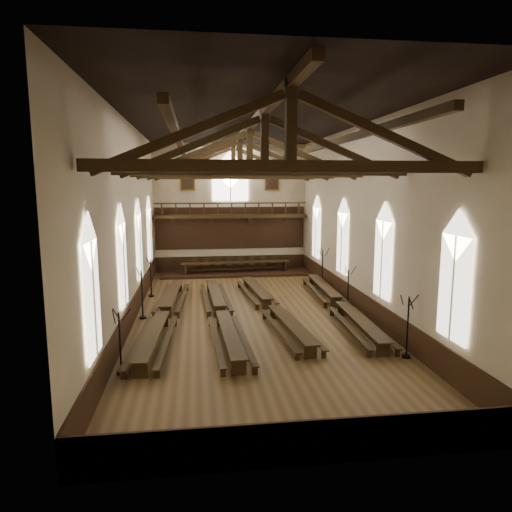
# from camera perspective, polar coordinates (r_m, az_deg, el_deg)

# --- Properties ---
(ground) EXTENTS (26.00, 26.00, 0.00)m
(ground) POSITION_cam_1_polar(r_m,az_deg,el_deg) (24.22, -0.76, -7.55)
(ground) COLOR brown
(ground) RESTS_ON ground
(room_walls) EXTENTS (26.00, 26.00, 26.00)m
(room_walls) POSITION_cam_1_polar(r_m,az_deg,el_deg) (23.22, -0.80, 7.91)
(room_walls) COLOR beige
(room_walls) RESTS_ON ground
(wainscot_band) EXTENTS (12.00, 26.00, 1.20)m
(wainscot_band) POSITION_cam_1_polar(r_m,az_deg,el_deg) (24.06, -0.77, -6.18)
(wainscot_band) COLOR #321D0F
(wainscot_band) RESTS_ON ground
(side_windows) EXTENTS (11.85, 19.80, 4.50)m
(side_windows) POSITION_cam_1_polar(r_m,az_deg,el_deg) (23.43, -0.78, 1.25)
(side_windows) COLOR silver
(side_windows) RESTS_ON room_walls
(end_window) EXTENTS (2.80, 0.12, 3.80)m
(end_window) POSITION_cam_1_polar(r_m,az_deg,el_deg) (36.06, -3.23, 9.50)
(end_window) COLOR white
(end_window) RESTS_ON room_walls
(minstrels_gallery) EXTENTS (11.80, 1.24, 3.70)m
(minstrels_gallery) POSITION_cam_1_polar(r_m,az_deg,el_deg) (35.95, -3.16, 4.20)
(minstrels_gallery) COLOR #392812
(minstrels_gallery) RESTS_ON room_walls
(portraits) EXTENTS (7.75, 0.09, 1.45)m
(portraits) POSITION_cam_1_polar(r_m,az_deg,el_deg) (36.06, -3.23, 9.30)
(portraits) COLOR brown
(portraits) RESTS_ON room_walls
(roof_trusses) EXTENTS (11.70, 25.70, 2.80)m
(roof_trusses) POSITION_cam_1_polar(r_m,az_deg,el_deg) (23.26, -0.81, 12.24)
(roof_trusses) COLOR #392812
(roof_trusses) RESTS_ON room_walls
(refectory_row_a) EXTENTS (1.84, 14.11, 0.71)m
(refectory_row_a) POSITION_cam_1_polar(r_m,az_deg,el_deg) (23.52, -11.38, -6.93)
(refectory_row_a) COLOR #392812
(refectory_row_a) RESTS_ON ground
(refectory_row_b) EXTENTS (1.68, 14.01, 0.70)m
(refectory_row_b) POSITION_cam_1_polar(r_m,az_deg,el_deg) (23.26, -4.38, -6.97)
(refectory_row_b) COLOR #392812
(refectory_row_b) RESTS_ON ground
(refectory_row_c) EXTENTS (1.85, 13.67, 0.66)m
(refectory_row_c) POSITION_cam_1_polar(r_m,az_deg,el_deg) (24.54, 1.81, -6.17)
(refectory_row_c) COLOR #392812
(refectory_row_c) RESTS_ON ground
(refectory_row_d) EXTENTS (1.69, 13.95, 0.70)m
(refectory_row_d) POSITION_cam_1_polar(r_m,az_deg,el_deg) (25.38, 10.38, -5.74)
(refectory_row_d) COLOR #392812
(refectory_row_d) RESTS_ON ground
(dais) EXTENTS (11.40, 2.81, 0.19)m
(dais) POSITION_cam_1_polar(r_m,az_deg,el_deg) (35.25, -2.52, -2.14)
(dais) COLOR #321D0F
(dais) RESTS_ON ground
(high_table) EXTENTS (8.40, 1.52, 0.78)m
(high_table) POSITION_cam_1_polar(r_m,az_deg,el_deg) (35.11, -2.53, -0.93)
(high_table) COLOR #392812
(high_table) RESTS_ON dais
(high_chairs) EXTENTS (6.80, 0.50, 1.02)m
(high_chairs) POSITION_cam_1_polar(r_m,az_deg,el_deg) (35.93, -2.64, -0.88)
(high_chairs) COLOR #392812
(high_chairs) RESTS_ON dais
(candelabrum_left_near) EXTENTS (0.67, 0.76, 2.47)m
(candelabrum_left_near) POSITION_cam_1_polar(r_m,az_deg,el_deg) (17.72, -16.57, -11.70)
(candelabrum_left_near) COLOR black
(candelabrum_left_near) RESTS_ON ground
(candelabrum_left_mid) EXTENTS (0.74, 0.83, 2.69)m
(candelabrum_left_mid) POSITION_cam_1_polar(r_m,az_deg,el_deg) (24.34, -14.02, -5.75)
(candelabrum_left_mid) COLOR black
(candelabrum_left_mid) RESTS_ON ground
(candelabrum_left_far) EXTENTS (0.66, 0.75, 2.45)m
(candelabrum_left_far) POSITION_cam_1_polar(r_m,az_deg,el_deg) (28.90, -12.98, -3.53)
(candelabrum_left_far) COLOR black
(candelabrum_left_far) RESTS_ON ground
(candelabrum_right_near) EXTENTS (0.77, 0.76, 2.59)m
(candelabrum_right_near) POSITION_cam_1_polar(r_m,az_deg,el_deg) (19.46, 18.35, -9.79)
(candelabrum_right_near) COLOR black
(candelabrum_right_near) RESTS_ON ground
(candelabrum_right_mid) EXTENTS (0.69, 0.74, 2.44)m
(candelabrum_right_mid) POSITION_cam_1_polar(r_m,az_deg,el_deg) (25.87, 11.41, -4.96)
(candelabrum_right_mid) COLOR black
(candelabrum_right_mid) RESTS_ON ground
(candelabrum_right_far) EXTENTS (0.83, 0.77, 2.73)m
(candelabrum_right_far) POSITION_cam_1_polar(r_m,az_deg,el_deg) (30.71, 8.27, -2.50)
(candelabrum_right_far) COLOR black
(candelabrum_right_far) RESTS_ON ground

